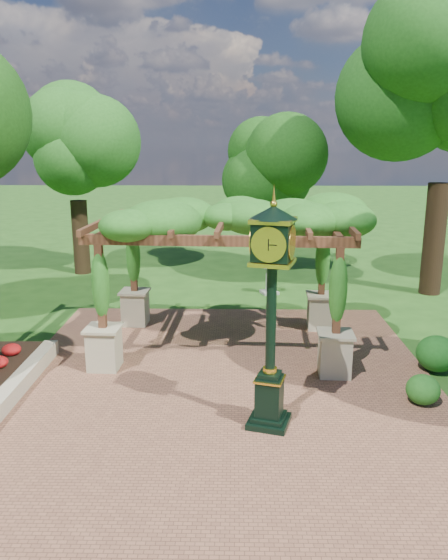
{
  "coord_description": "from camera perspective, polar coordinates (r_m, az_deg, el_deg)",
  "views": [
    {
      "loc": [
        0.26,
        -10.53,
        5.53
      ],
      "look_at": [
        0.0,
        2.5,
        2.2
      ],
      "focal_mm": 35.0,
      "sensor_mm": 36.0,
      "label": 1
    }
  ],
  "objects": [
    {
      "name": "ground",
      "position": [
        11.89,
        -0.25,
        -13.37
      ],
      "size": [
        120.0,
        120.0,
        0.0
      ],
      "primitive_type": "plane",
      "color": "#1E4714",
      "rests_on": "ground"
    },
    {
      "name": "brick_plaza",
      "position": [
        12.78,
        -0.14,
        -11.2
      ],
      "size": [
        10.0,
        12.0,
        0.04
      ],
      "primitive_type": "cube",
      "color": "brown",
      "rests_on": "ground"
    },
    {
      "name": "border_wall",
      "position": [
        13.18,
        -20.98,
        -10.54
      ],
      "size": [
        0.35,
        5.0,
        0.4
      ],
      "primitive_type": "cube",
      "color": "#C6B793",
      "rests_on": "ground"
    },
    {
      "name": "pedestal_clock",
      "position": [
        10.29,
        4.99,
        -1.87
      ],
      "size": [
        1.09,
        1.09,
        4.45
      ],
      "rotation": [
        0.0,
        0.0,
        -0.28
      ],
      "color": "black",
      "rests_on": "brick_plaza"
    },
    {
      "name": "pergola",
      "position": [
        14.29,
        -0.14,
        5.66
      ],
      "size": [
        6.73,
        4.43,
        4.12
      ],
      "rotation": [
        0.0,
        0.0,
        -0.05
      ],
      "color": "tan",
      "rests_on": "brick_plaza"
    },
    {
      "name": "sundial",
      "position": [
        20.31,
        4.78,
        -0.18
      ],
      "size": [
        0.73,
        0.73,
        1.04
      ],
      "rotation": [
        0.0,
        0.0,
        0.33
      ],
      "color": "#999891",
      "rests_on": "ground"
    },
    {
      "name": "shrub_front",
      "position": [
        12.65,
        20.08,
        -10.7
      ],
      "size": [
        0.76,
        0.76,
        0.65
      ],
      "primitive_type": "ellipsoid",
      "rotation": [
        0.0,
        0.0,
        0.06
      ],
      "color": "#215F1B",
      "rests_on": "brick_plaza"
    },
    {
      "name": "shrub_mid",
      "position": [
        14.43,
        21.35,
        -7.17
      ],
      "size": [
        1.06,
        1.06,
        0.89
      ],
      "primitive_type": "ellipsoid",
      "rotation": [
        0.0,
        0.0,
        -0.08
      ],
      "color": "#185217",
      "rests_on": "brick_plaza"
    },
    {
      "name": "shrub_back",
      "position": [
        18.08,
        10.82,
        -2.46
      ],
      "size": [
        0.81,
        0.81,
        0.69
      ],
      "primitive_type": "ellipsoid",
      "rotation": [
        0.0,
        0.0,
        -0.05
      ],
      "color": "#265B1A",
      "rests_on": "brick_plaza"
    },
    {
      "name": "tree_west_far",
      "position": [
        23.7,
        -15.36,
        13.76
      ],
      "size": [
        3.76,
        3.76,
        8.04
      ],
      "color": "black",
      "rests_on": "ground"
    },
    {
      "name": "tree_north",
      "position": [
        23.79,
        5.37,
        12.31
      ],
      "size": [
        3.27,
        3.27,
        6.9
      ],
      "color": "black",
      "rests_on": "ground"
    },
    {
      "name": "tree_east_far",
      "position": [
        21.19,
        22.41,
        17.84
      ],
      "size": [
        4.4,
        4.4,
        10.52
      ],
      "color": "black",
      "rests_on": "ground"
    }
  ]
}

